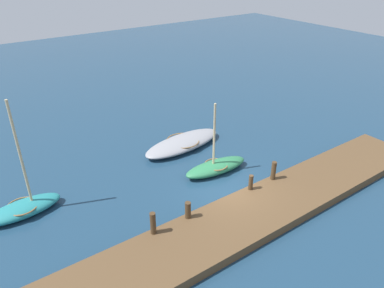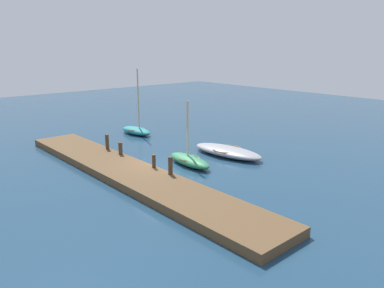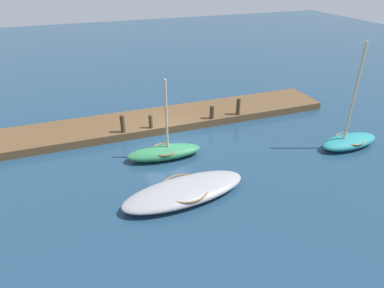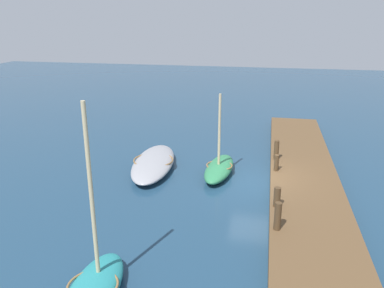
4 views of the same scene
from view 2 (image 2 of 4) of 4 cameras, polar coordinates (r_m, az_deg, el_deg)
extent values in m
plane|color=navy|center=(23.54, -5.06, -3.81)|extent=(84.00, 84.00, 0.00)
cube|color=brown|center=(22.34, -9.48, -4.39)|extent=(21.88, 3.12, 0.44)
ellipsoid|color=#2D7A4C|center=(24.08, -0.40, -2.53)|extent=(3.86, 1.53, 0.63)
torus|color=olive|center=(24.03, -0.40, -2.13)|extent=(1.41, 1.41, 0.07)
cylinder|color=#C6B284|center=(23.71, -0.68, 2.20)|extent=(0.12, 0.12, 3.62)
ellipsoid|color=teal|center=(32.89, -8.45, 2.00)|extent=(3.58, 1.59, 0.60)
torus|color=olive|center=(32.86, -8.46, 2.28)|extent=(1.53, 1.53, 0.07)
cylinder|color=#C6B284|center=(32.04, -8.14, 6.68)|extent=(0.12, 0.12, 5.14)
ellipsoid|color=#939399|center=(26.31, 5.38, -1.10)|extent=(5.67, 2.56, 0.62)
torus|color=olive|center=(26.26, 5.39, -0.74)|extent=(2.28, 2.28, 0.07)
cylinder|color=#47331E|center=(26.80, -12.74, 0.33)|extent=(0.25, 0.25, 1.04)
cylinder|color=#47331E|center=(25.35, -10.79, -0.66)|extent=(0.27, 0.27, 0.81)
cylinder|color=#47331E|center=(22.31, -5.80, -2.60)|extent=(0.22, 0.22, 0.80)
cylinder|color=#47331E|center=(21.07, -3.30, -3.28)|extent=(0.25, 0.25, 1.01)
camera|label=1|loc=(28.65, -40.13, 18.63)|focal=34.36mm
camera|label=3|loc=(32.60, 25.13, 16.06)|focal=32.07mm
camera|label=4|loc=(37.63, -22.10, 14.04)|focal=36.63mm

